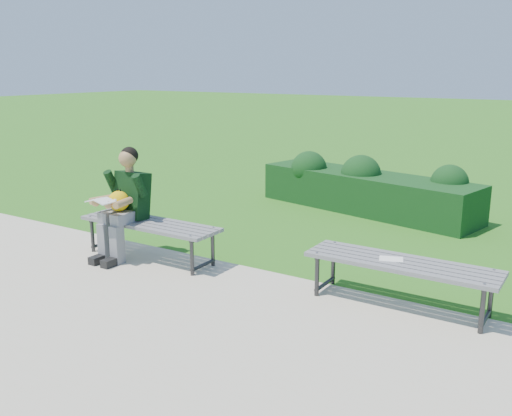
{
  "coord_description": "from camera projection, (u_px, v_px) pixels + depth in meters",
  "views": [
    {
      "loc": [
        3.23,
        -5.17,
        2.23
      ],
      "look_at": [
        0.09,
        -0.21,
        0.79
      ],
      "focal_mm": 40.0,
      "sensor_mm": 36.0,
      "label": 1
    }
  ],
  "objects": [
    {
      "name": "ground",
      "position": [
        259.0,
        271.0,
        6.45
      ],
      "size": [
        80.0,
        80.0,
        0.0
      ],
      "color": "#317723",
      "rests_on": "ground"
    },
    {
      "name": "walkway",
      "position": [
        154.0,
        328.0,
        5.01
      ],
      "size": [
        30.0,
        3.5,
        0.02
      ],
      "color": "beige",
      "rests_on": "ground"
    },
    {
      "name": "hedge",
      "position": [
        366.0,
        188.0,
        9.12
      ],
      "size": [
        3.73,
        1.66,
        0.89
      ],
      "color": "#1E3E14",
      "rests_on": "ground"
    },
    {
      "name": "bench_left",
      "position": [
        150.0,
        226.0,
        6.72
      ],
      "size": [
        1.8,
        0.5,
        0.46
      ],
      "color": "gray",
      "rests_on": "walkway"
    },
    {
      "name": "bench_right",
      "position": [
        401.0,
        267.0,
        5.35
      ],
      "size": [
        1.8,
        0.5,
        0.46
      ],
      "color": "gray",
      "rests_on": "walkway"
    },
    {
      "name": "seated_boy",
      "position": [
        124.0,
        200.0,
        6.73
      ],
      "size": [
        0.56,
        0.76,
        1.31
      ],
      "color": "slate",
      "rests_on": "walkway"
    },
    {
      "name": "paper_sheet",
      "position": [
        391.0,
        259.0,
        5.39
      ],
      "size": [
        0.26,
        0.22,
        0.01
      ],
      "color": "white",
      "rests_on": "bench_right"
    }
  ]
}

